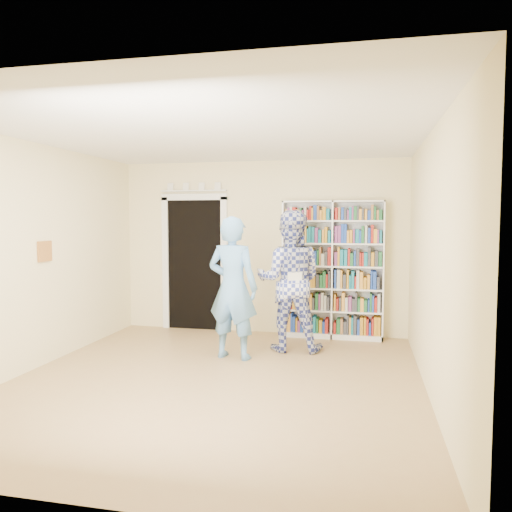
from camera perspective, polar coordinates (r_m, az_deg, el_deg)
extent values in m
plane|color=#A27B4E|center=(5.71, -4.66, -14.05)|extent=(5.00, 5.00, 0.00)
plane|color=white|center=(5.50, -4.83, 13.72)|extent=(5.00, 5.00, 0.00)
plane|color=beige|center=(7.86, 0.61, 1.00)|extent=(4.50, 0.00, 4.50)
plane|color=beige|center=(6.47, -24.15, -0.05)|extent=(0.00, 5.00, 5.00)
plane|color=beige|center=(5.25, 19.46, -0.82)|extent=(0.00, 5.00, 5.00)
cube|color=white|center=(7.58, 8.73, -1.57)|extent=(1.50, 0.28, 2.07)
cube|color=white|center=(7.58, 8.73, -1.57)|extent=(0.02, 0.28, 2.07)
cube|color=black|center=(8.17, -6.99, -1.03)|extent=(0.90, 0.03, 2.10)
cube|color=white|center=(8.33, -10.28, -0.96)|extent=(0.10, 0.06, 2.20)
cube|color=white|center=(8.00, -3.65, -1.11)|extent=(0.10, 0.06, 2.20)
cube|color=white|center=(8.13, -7.10, 6.71)|extent=(1.10, 0.06, 0.10)
cube|color=white|center=(8.12, -7.13, 7.42)|extent=(1.10, 0.08, 0.02)
cube|color=maroon|center=(6.62, -23.00, 0.50)|extent=(0.03, 0.25, 0.25)
imported|color=#5E97D2|center=(6.40, -2.66, -3.64)|extent=(0.73, 0.54, 1.83)
imported|color=#2E3A8F|center=(6.81, 3.86, -2.84)|extent=(0.97, 0.78, 1.91)
cube|color=white|center=(6.53, 4.45, -3.11)|extent=(0.18, 0.11, 0.28)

